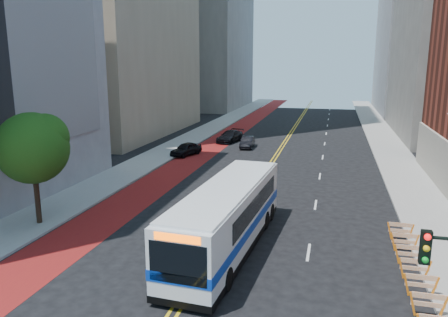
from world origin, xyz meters
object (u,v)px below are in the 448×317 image
Objects in this scene: street_tree at (34,145)px; car_c at (230,136)px; transit_bus at (228,216)px; car_b at (247,142)px; car_a at (186,149)px.

street_tree reaches higher than car_c.
transit_bus reaches higher than car_b.
street_tree reaches higher than transit_bus.
street_tree is 30.97m from car_c.
transit_bus is at bearing -84.65° from car_b.
transit_bus is 3.30× the size of car_b.
car_c is (-2.82, 3.12, 0.06)m from car_b.
transit_bus is at bearing -46.13° from car_a.
transit_bus is 28.20m from car_b.
street_tree is 0.52× the size of transit_bus.
street_tree is at bearing -179.25° from transit_bus.
transit_bus is 31.81m from car_c.
car_a is 0.83× the size of car_c.
transit_bus is (11.86, -0.60, -3.10)m from street_tree.
car_b is at bearing 66.54° from car_a.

